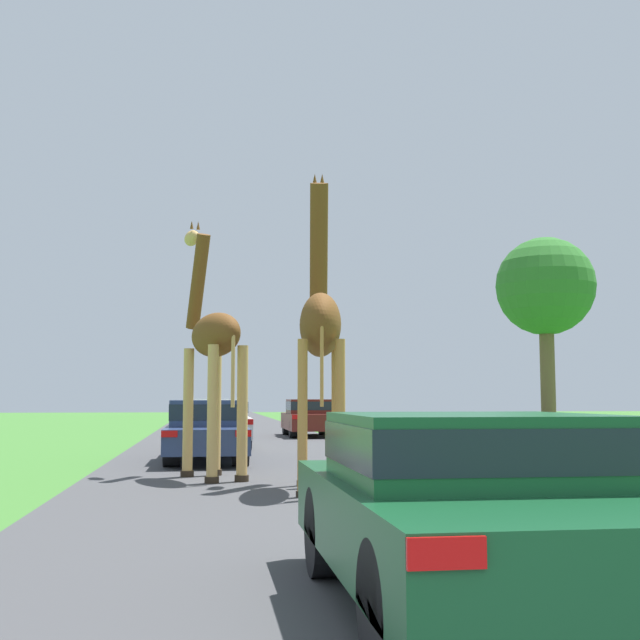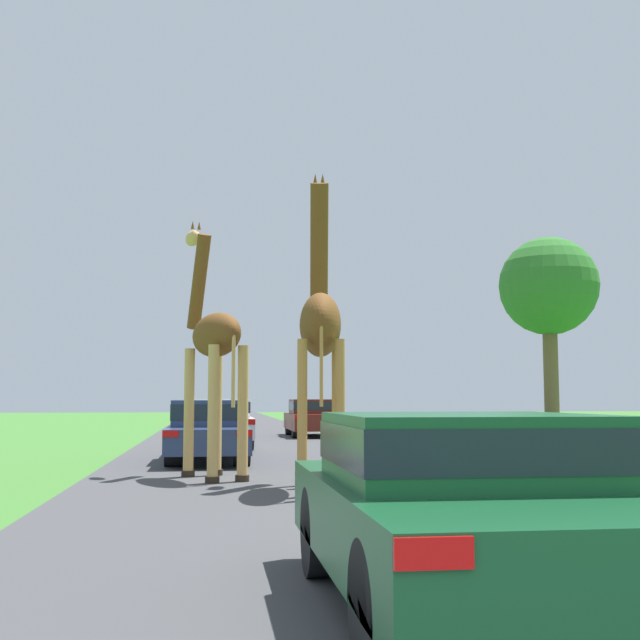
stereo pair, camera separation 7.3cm
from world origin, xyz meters
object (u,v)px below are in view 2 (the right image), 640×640
(giraffe_companion, at_px, (214,347))
(tree_left_edge, at_px, (549,288))
(car_lead_maroon, at_px, (465,503))
(car_far_ahead, at_px, (208,428))
(car_queue_right, at_px, (312,417))
(car_queue_left, at_px, (221,421))
(giraffe_near_road, at_px, (320,323))

(giraffe_companion, relative_size, tree_left_edge, 0.59)
(car_lead_maroon, xyz_separation_m, car_far_ahead, (-1.77, 13.14, 0.02))
(giraffe_companion, xyz_separation_m, car_queue_right, (3.70, 15.28, -1.60))
(car_queue_left, xyz_separation_m, tree_left_edge, (13.76, 8.52, 5.28))
(car_far_ahead, bearing_deg, giraffe_companion, -88.68)
(car_queue_right, height_order, car_far_ahead, car_far_ahead)
(car_far_ahead, bearing_deg, car_queue_left, 85.93)
(car_queue_left, bearing_deg, car_far_ahead, -94.07)
(giraffe_companion, height_order, tree_left_edge, tree_left_edge)
(giraffe_near_road, height_order, car_queue_right, giraffe_near_road)
(giraffe_near_road, distance_m, giraffe_companion, 2.61)
(car_queue_left, relative_size, tree_left_edge, 0.51)
(giraffe_near_road, xyz_separation_m, tree_left_edge, (12.35, 19.40, 3.42))
(car_queue_left, bearing_deg, car_queue_right, 61.70)
(giraffe_near_road, distance_m, car_lead_maroon, 7.45)
(car_far_ahead, relative_size, tree_left_edge, 0.57)
(car_far_ahead, bearing_deg, tree_left_edge, 43.68)
(car_queue_right, height_order, car_queue_left, car_queue_left)
(giraffe_near_road, xyz_separation_m, car_queue_right, (2.03, 17.26, -1.88))
(giraffe_companion, distance_m, car_queue_left, 9.04)
(giraffe_near_road, relative_size, car_queue_left, 1.29)
(giraffe_near_road, xyz_separation_m, giraffe_companion, (-1.67, 1.99, -0.28))
(giraffe_near_road, bearing_deg, car_far_ahead, 113.30)
(giraffe_near_road, relative_size, car_far_ahead, 1.15)
(giraffe_near_road, xyz_separation_m, car_far_ahead, (-1.76, 5.93, -1.88))
(giraffe_companion, bearing_deg, car_far_ahead, 70.93)
(car_lead_maroon, xyz_separation_m, tree_left_edge, (12.33, 26.61, 5.32))
(car_queue_right, relative_size, tree_left_edge, 0.51)
(car_lead_maroon, distance_m, car_queue_left, 18.14)
(car_queue_right, relative_size, car_queue_left, 1.00)
(giraffe_companion, height_order, car_queue_right, giraffe_companion)
(giraffe_companion, distance_m, car_queue_right, 15.80)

